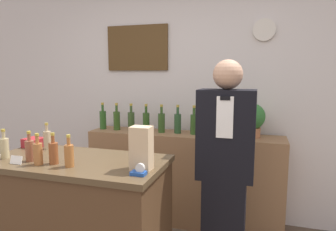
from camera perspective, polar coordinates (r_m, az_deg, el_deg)
The scene contains 24 objects.
back_wall at distance 3.32m, azimuth 2.26°, elevation 4.28°, with size 5.20×0.09×2.70m.
back_shelf at distance 3.23m, azimuth 2.91°, elevation -11.79°, with size 2.02×0.38×0.95m.
display_counter at distance 2.39m, azimuth -16.65°, elevation -19.29°, with size 1.26×0.64×0.98m.
shopkeeper at distance 2.37m, azimuth 10.84°, elevation -10.24°, with size 0.42×0.27×1.67m.
potted_plant at distance 3.01m, azimuth 15.64°, elevation -0.60°, with size 0.26×0.26×0.33m.
paper_bag at distance 1.87m, azimuth -5.09°, elevation -6.23°, with size 0.13×0.10×0.27m.
tape_dispenser at distance 1.81m, azimuth -5.54°, elevation -10.56°, with size 0.09×0.06×0.07m.
price_card_right at distance 2.24m, azimuth -26.95°, elevation -7.55°, with size 0.09×0.02×0.06m.
gift_box at distance 2.69m, azimuth -24.20°, elevation -4.71°, with size 0.15×0.15×0.07m.
counter_bottle_0 at distance 2.42m, azimuth -28.71°, elevation -5.36°, with size 0.06×0.06×0.21m.
counter_bottle_1 at distance 2.57m, azimuth -22.02°, elevation -4.22°, with size 0.06×0.06×0.21m.
counter_bottle_2 at distance 2.26m, azimuth -24.82°, elevation -5.98°, with size 0.06×0.06×0.21m.
counter_bottle_3 at distance 2.16m, azimuth -23.53°, elevation -6.56°, with size 0.06×0.06×0.21m.
counter_bottle_4 at distance 2.14m, azimuth -20.97°, elevation -6.56°, with size 0.06×0.06×0.21m.
counter_bottle_5 at distance 2.04m, azimuth -18.31°, elevation -7.12°, with size 0.06×0.06×0.21m.
shelf_bottle_0 at distance 3.42m, azimuth -12.29°, elevation -0.67°, with size 0.07×0.07×0.30m.
shelf_bottle_1 at distance 3.34m, azimuth -9.73°, elevation -0.82°, with size 0.07×0.07×0.30m.
shelf_bottle_2 at distance 3.27m, azimuth -7.02°, elevation -0.96°, with size 0.07×0.07×0.30m.
shelf_bottle_3 at distance 3.20m, azimuth -4.18°, elevation -1.10°, with size 0.07×0.07×0.30m.
shelf_bottle_4 at distance 3.15m, azimuth -1.25°, elevation -1.25°, with size 0.07×0.07×0.30m.
shelf_bottle_5 at distance 3.11m, azimuth 1.85°, elevation -1.37°, with size 0.07×0.07×0.30m.
shelf_bottle_6 at distance 3.06m, azimuth 4.94°, elevation -1.53°, with size 0.07×0.07×0.30m.
shelf_bottle_7 at distance 3.05m, azimuth 8.18°, elevation -1.64°, with size 0.07×0.07×0.30m.
shelf_bottle_8 at distance 3.01m, azimuth 11.38°, elevation -1.84°, with size 0.07×0.07×0.30m.
Camera 1 is at (0.84, -1.20, 1.57)m, focal length 32.00 mm.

